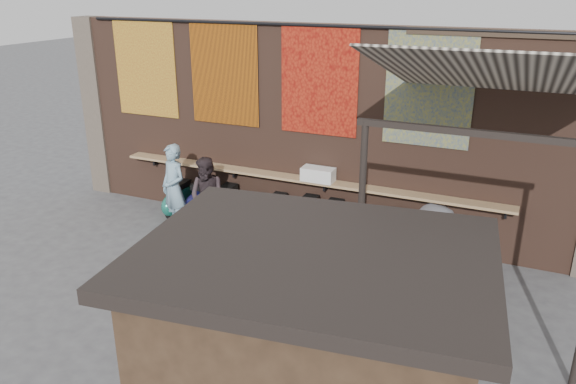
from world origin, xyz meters
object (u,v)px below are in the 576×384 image
object	(u,v)px
scooter_stool_3	(250,213)
shopper_navy	(366,267)
scooter_stool_4	(275,216)
diner_left	(174,188)
shelf_box	(318,174)
scooter_stool_5	(306,220)
scooter_stool_7	(364,234)
scooter_stool_8	(394,235)
scooter_stool_9	(427,242)
diner_right	(208,198)
scooter_stool_1	(202,201)
shopper_grey	(430,268)
scooter_stool_0	(179,199)
shopper_tan	(437,276)
scooter_stool_6	(331,225)
scooter_stool_2	(225,206)

from	to	relation	value
scooter_stool_3	shopper_navy	bearing A→B (deg)	-35.86
scooter_stool_4	diner_left	bearing A→B (deg)	-162.80
shelf_box	scooter_stool_4	world-z (taller)	shelf_box
scooter_stool_5	scooter_stool_7	xyz separation A→B (m)	(1.16, -0.00, -0.07)
scooter_stool_4	scooter_stool_8	xyz separation A→B (m)	(2.38, 0.01, 0.02)
scooter_stool_7	scooter_stool_9	distance (m)	1.16
scooter_stool_7	diner_right	world-z (taller)	diner_right
scooter_stool_3	scooter_stool_8	distance (m)	2.92
scooter_stool_1	scooter_stool_8	distance (m)	4.09
scooter_stool_8	shopper_grey	xyz separation A→B (m)	(0.99, -2.02, 0.54)
shelf_box	scooter_stool_0	world-z (taller)	shelf_box
shopper_tan	scooter_stool_7	bearing A→B (deg)	113.88
scooter_stool_7	scooter_stool_8	xyz separation A→B (m)	(0.55, 0.03, 0.06)
shelf_box	scooter_stool_6	size ratio (longest dim) A/B	0.72
shopper_grey	scooter_stool_4	bearing A→B (deg)	-5.79
scooter_stool_3	diner_left	xyz separation A→B (m)	(-1.38, -0.57, 0.53)
shelf_box	scooter_stool_4	bearing A→B (deg)	-158.74
scooter_stool_6	shopper_grey	size ratio (longest dim) A/B	0.46
scooter_stool_1	scooter_stool_8	world-z (taller)	scooter_stool_1
scooter_stool_1	diner_right	xyz separation A→B (m)	(0.57, -0.65, 0.39)
scooter_stool_1	scooter_stool_9	world-z (taller)	scooter_stool_1
scooter_stool_1	scooter_stool_3	world-z (taller)	scooter_stool_1
scooter_stool_7	shelf_box	bearing A→B (deg)	162.52
scooter_stool_1	diner_right	size ratio (longest dim) A/B	0.54
diner_left	diner_right	size ratio (longest dim) A/B	1.11
diner_left	shopper_navy	world-z (taller)	diner_left
shopper_navy	shelf_box	bearing A→B (deg)	-55.63
scooter_stool_6	scooter_stool_8	size ratio (longest dim) A/B	1.02
scooter_stool_0	scooter_stool_3	xyz separation A→B (m)	(1.72, -0.03, -0.01)
scooter_stool_0	scooter_stool_8	bearing A→B (deg)	0.03
scooter_stool_2	scooter_stool_7	xyz separation A→B (m)	(2.98, -0.06, -0.05)
scooter_stool_3	shopper_grey	distance (m)	4.43
scooter_stool_4	shopper_tan	size ratio (longest dim) A/B	0.53
scooter_stool_0	scooter_stool_3	size ratio (longest dim) A/B	1.04
scooter_stool_4	diner_left	world-z (taller)	diner_left
shelf_box	scooter_stool_7	xyz separation A→B (m)	(1.05, -0.33, -0.91)
scooter_stool_1	scooter_stool_4	distance (m)	1.71
diner_left	shopper_tan	xyz separation A→B (m)	(5.38, -1.27, -0.11)
scooter_stool_3	scooter_stool_4	size ratio (longest dim) A/B	0.91
scooter_stool_6	diner_right	bearing A→B (deg)	-166.56
scooter_stool_4	shopper_navy	world-z (taller)	shopper_navy
diner_right	scooter_stool_8	bearing A→B (deg)	7.16
shopper_navy	shopper_grey	bearing A→B (deg)	-166.49
scooter_stool_1	scooter_stool_3	xyz separation A→B (m)	(1.17, -0.07, -0.06)
scooter_stool_0	scooter_stool_1	distance (m)	0.55
shelf_box	scooter_stool_7	world-z (taller)	shelf_box
scooter_stool_4	diner_right	bearing A→B (deg)	-152.43
scooter_stool_1	scooter_stool_2	size ratio (longest dim) A/B	1.05
scooter_stool_1	scooter_stool_4	xyz separation A→B (m)	(1.71, -0.05, -0.02)
shopper_grey	scooter_stool_7	bearing A→B (deg)	-27.21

